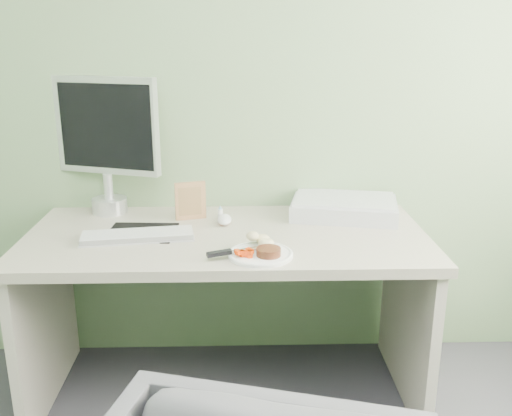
{
  "coord_description": "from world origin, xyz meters",
  "views": [
    {
      "loc": [
        0.06,
        -0.52,
        1.5
      ],
      "look_at": [
        0.12,
        1.5,
        0.87
      ],
      "focal_mm": 40.0,
      "sensor_mm": 36.0,
      "label": 1
    }
  ],
  "objects_px": {
    "monitor": "(105,137)",
    "plate": "(261,255)",
    "scanner": "(344,208)",
    "desk": "(227,276)"
  },
  "relations": [
    {
      "from": "monitor",
      "to": "plate",
      "type": "bearing_deg",
      "value": -22.13
    },
    {
      "from": "scanner",
      "to": "monitor",
      "type": "relative_size",
      "value": 0.76
    },
    {
      "from": "plate",
      "to": "scanner",
      "type": "relative_size",
      "value": 0.52
    },
    {
      "from": "desk",
      "to": "monitor",
      "type": "bearing_deg",
      "value": 148.93
    },
    {
      "from": "plate",
      "to": "desk",
      "type": "bearing_deg",
      "value": 117.63
    },
    {
      "from": "desk",
      "to": "plate",
      "type": "bearing_deg",
      "value": -62.37
    },
    {
      "from": "desk",
      "to": "monitor",
      "type": "xyz_separation_m",
      "value": [
        -0.52,
        0.32,
        0.52
      ]
    },
    {
      "from": "desk",
      "to": "plate",
      "type": "relative_size",
      "value": 6.83
    },
    {
      "from": "scanner",
      "to": "monitor",
      "type": "distance_m",
      "value": 1.08
    },
    {
      "from": "desk",
      "to": "plate",
      "type": "distance_m",
      "value": 0.33
    }
  ]
}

